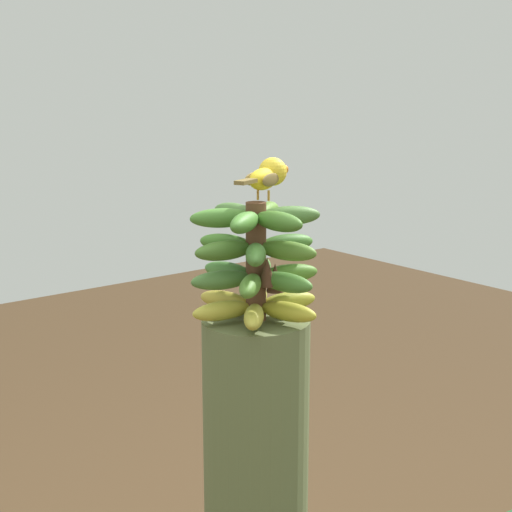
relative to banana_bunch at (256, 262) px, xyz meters
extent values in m
cylinder|color=brown|center=(0.00, 0.00, 0.00)|extent=(0.04, 0.04, 0.25)
ellipsoid|color=gold|center=(-0.03, 0.08, -0.09)|extent=(0.08, 0.14, 0.04)
ellipsoid|color=gold|center=(-0.08, 0.02, -0.09)|extent=(0.14, 0.07, 0.04)
ellipsoid|color=gold|center=(-0.05, -0.06, -0.09)|extent=(0.12, 0.12, 0.04)
ellipsoid|color=gold|center=(0.02, -0.07, -0.09)|extent=(0.08, 0.14, 0.04)
ellipsoid|color=#A8A72C|center=(0.08, -0.01, -0.09)|extent=(0.14, 0.07, 0.04)
ellipsoid|color=#AAA635|center=(0.05, 0.06, -0.09)|extent=(0.12, 0.12, 0.04)
ellipsoid|color=#4B7D32|center=(0.06, 0.05, -0.03)|extent=(0.12, 0.12, 0.04)
ellipsoid|color=#437B32|center=(-0.02, 0.08, -0.03)|extent=(0.07, 0.14, 0.04)
ellipsoid|color=#467332|center=(-0.07, 0.02, -0.03)|extent=(0.14, 0.08, 0.04)
ellipsoid|color=#4C7B2A|center=(-0.06, -0.05, -0.03)|extent=(0.12, 0.12, 0.04)
ellipsoid|color=#43772B|center=(0.02, -0.07, -0.03)|extent=(0.07, 0.14, 0.04)
ellipsoid|color=#4A7C26|center=(0.07, -0.02, -0.03)|extent=(0.14, 0.08, 0.04)
ellipsoid|color=#41722C|center=(-0.05, -0.06, 0.03)|extent=(0.11, 0.13, 0.04)
ellipsoid|color=#4E7827|center=(0.03, -0.07, 0.03)|extent=(0.08, 0.14, 0.04)
ellipsoid|color=#40772A|center=(0.07, -0.01, 0.03)|extent=(0.13, 0.06, 0.04)
ellipsoid|color=#466C37|center=(0.05, 0.06, 0.03)|extent=(0.11, 0.13, 0.04)
ellipsoid|color=#3F7725|center=(-0.03, 0.07, 0.03)|extent=(0.08, 0.14, 0.04)
ellipsoid|color=#436D26|center=(-0.07, 0.01, 0.03)|extent=(0.13, 0.06, 0.04)
ellipsoid|color=#477334|center=(0.00, 0.07, 0.10)|extent=(0.05, 0.13, 0.04)
ellipsoid|color=#457E2C|center=(-0.06, 0.03, 0.10)|extent=(0.13, 0.09, 0.04)
ellipsoid|color=#437C2B|center=(-0.06, -0.04, 0.10)|extent=(0.13, 0.11, 0.04)
ellipsoid|color=#407026|center=(0.00, -0.07, 0.10)|extent=(0.05, 0.13, 0.04)
ellipsoid|color=#487233|center=(0.06, -0.03, 0.10)|extent=(0.13, 0.09, 0.04)
ellipsoid|color=#4F7F25|center=(0.06, 0.04, 0.10)|extent=(0.13, 0.11, 0.04)
cone|color=#4C2D1E|center=(0.02, -0.04, -0.03)|extent=(0.04, 0.04, 0.06)
cone|color=#4C2D1E|center=(-0.01, -0.04, -0.01)|extent=(0.04, 0.04, 0.06)
cylinder|color=#C68933|center=(0.03, 0.00, 0.14)|extent=(0.01, 0.01, 0.02)
cylinder|color=#C68933|center=(0.02, 0.02, 0.14)|extent=(0.00, 0.00, 0.02)
ellipsoid|color=yellow|center=(0.03, 0.01, 0.17)|extent=(0.10, 0.08, 0.05)
ellipsoid|color=brown|center=(0.03, -0.01, 0.17)|extent=(0.07, 0.04, 0.03)
ellipsoid|color=brown|center=(0.02, 0.03, 0.17)|extent=(0.07, 0.04, 0.03)
cube|color=brown|center=(-0.04, -0.02, 0.17)|extent=(0.06, 0.04, 0.01)
sphere|color=yellow|center=(0.07, 0.03, 0.18)|extent=(0.06, 0.06, 0.06)
sphere|color=black|center=(0.07, 0.05, 0.19)|extent=(0.01, 0.01, 0.01)
cone|color=orange|center=(0.10, 0.05, 0.18)|extent=(0.04, 0.03, 0.02)
camera|label=1|loc=(-0.96, -1.21, 0.35)|focal=53.38mm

